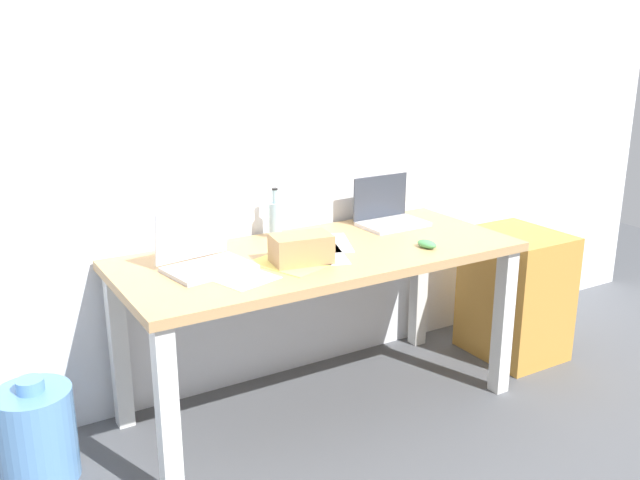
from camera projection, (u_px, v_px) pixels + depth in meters
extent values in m
plane|color=#515459|center=(320.00, 406.00, 3.20)|extent=(8.00, 8.00, 0.00)
cube|color=white|center=(272.00, 113.00, 3.18)|extent=(5.20, 0.08, 2.60)
cube|color=tan|center=(320.00, 256.00, 2.99)|extent=(1.75, 0.74, 0.04)
cube|color=silver|center=(168.00, 417.00, 2.44)|extent=(0.07, 0.07, 0.71)
cube|color=silver|center=(503.00, 322.00, 3.24)|extent=(0.07, 0.07, 0.71)
cube|color=silver|center=(119.00, 350.00, 2.95)|extent=(0.07, 0.07, 0.71)
cube|color=silver|center=(419.00, 282.00, 3.76)|extent=(0.07, 0.07, 0.71)
cube|color=silver|center=(209.00, 268.00, 2.74)|extent=(0.36, 0.28, 0.02)
cube|color=white|center=(192.00, 233.00, 2.79)|extent=(0.33, 0.09, 0.22)
cube|color=silver|center=(393.00, 224.00, 3.37)|extent=(0.32, 0.22, 0.02)
cube|color=#333842|center=(380.00, 197.00, 3.43)|extent=(0.32, 0.02, 0.21)
cylinder|color=#99B7C1|center=(275.00, 221.00, 3.16)|extent=(0.06, 0.06, 0.16)
cylinder|color=#99B7C1|center=(275.00, 197.00, 3.12)|extent=(0.02, 0.02, 0.06)
cylinder|color=black|center=(275.00, 189.00, 3.11)|extent=(0.03, 0.03, 0.01)
ellipsoid|color=#4C9E56|center=(427.00, 244.00, 3.03)|extent=(0.07, 0.11, 0.03)
cube|color=tan|center=(301.00, 249.00, 2.82)|extent=(0.26, 0.18, 0.12)
cylinder|color=#724799|center=(200.00, 240.00, 2.98)|extent=(0.08, 0.08, 0.09)
cube|color=white|center=(319.00, 255.00, 2.93)|extent=(0.30, 0.35, 0.00)
cube|color=white|center=(326.00, 243.00, 3.09)|extent=(0.31, 0.36, 0.00)
cube|color=white|center=(236.00, 275.00, 2.68)|extent=(0.29, 0.34, 0.00)
cube|color=#F4E06B|center=(289.00, 263.00, 2.82)|extent=(0.30, 0.35, 0.00)
cylinder|color=#598CC6|center=(37.00, 435.00, 2.63)|extent=(0.29, 0.29, 0.37)
cylinder|color=#598CC6|center=(30.00, 385.00, 2.57)|extent=(0.10, 0.10, 0.05)
cube|color=#C68938|center=(515.00, 294.00, 3.65)|extent=(0.40, 0.48, 0.67)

